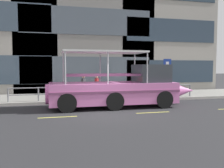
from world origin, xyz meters
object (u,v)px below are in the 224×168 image
at_px(parking_sign, 167,71).
at_px(pedestrian_near_bow, 150,83).
at_px(duck_tour_boat, 122,89).
at_px(pedestrian_mid_left, 97,84).
at_px(pedestrian_mid_right, 84,84).

xyz_separation_m(parking_sign, pedestrian_near_bow, (-0.86, 1.12, -0.95)).
relative_size(duck_tour_boat, pedestrian_mid_left, 5.76).
distance_m(parking_sign, duck_tour_boat, 5.08).
bearing_deg(pedestrian_near_bow, pedestrian_mid_left, 179.62).
bearing_deg(duck_tour_boat, pedestrian_near_bow, 48.19).
bearing_deg(duck_tour_boat, pedestrian_mid_right, 118.88).
xyz_separation_m(pedestrian_near_bow, pedestrian_mid_right, (-5.18, -0.46, 0.05)).
height_order(parking_sign, pedestrian_near_bow, parking_sign).
height_order(parking_sign, pedestrian_mid_right, parking_sign).
relative_size(parking_sign, pedestrian_near_bow, 1.81).
relative_size(parking_sign, pedestrian_mid_right, 1.71).
relative_size(duck_tour_boat, pedestrian_near_bow, 5.99).
distance_m(pedestrian_mid_left, pedestrian_mid_right, 1.14).
distance_m(duck_tour_boat, pedestrian_mid_left, 3.87).
height_order(parking_sign, pedestrian_mid_left, parking_sign).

